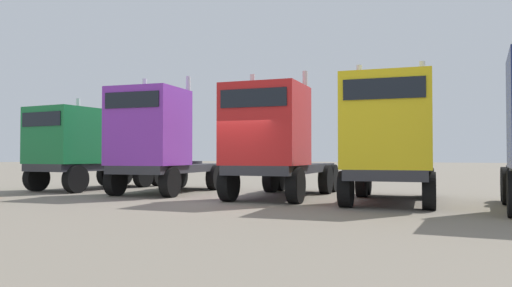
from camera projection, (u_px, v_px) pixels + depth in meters
ground at (235, 203)px, 15.01m from camera, size 200.00×200.00×0.00m
semi_truck_green at (80, 147)px, 20.71m from camera, size 2.87×6.47×3.98m
semi_truck_purple at (158, 141)px, 18.50m from camera, size 3.73×6.60×4.48m
semi_truck_red at (274, 142)px, 16.37m from camera, size 3.54×6.77×4.29m
semi_truck_yellow at (389, 139)px, 14.51m from camera, size 3.59×6.27×4.32m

